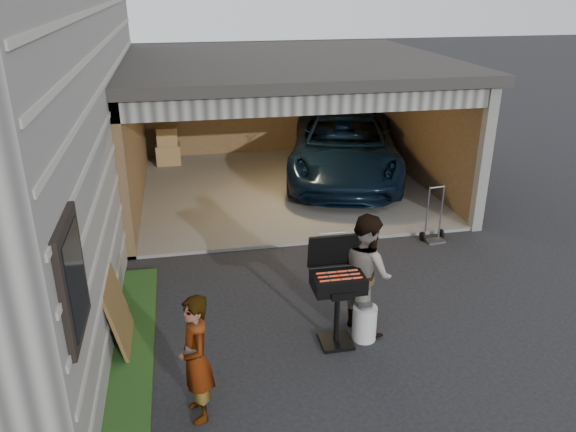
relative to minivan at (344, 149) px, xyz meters
name	(u,v)px	position (x,y,z in m)	size (l,w,h in m)	color
ground	(322,373)	(-2.28, -6.90, -0.73)	(80.00, 80.00, 0.00)	black
garage	(281,104)	(-1.52, -0.11, 1.14)	(6.80, 6.30, 2.90)	#605E59
minivan	(344,149)	(0.00, 0.00, 0.00)	(2.43, 5.27, 1.47)	black
woman	(196,359)	(-3.76, -7.32, 0.00)	(0.53, 0.35, 1.47)	#A8B4D3
man	(366,272)	(-1.48, -6.02, 0.09)	(0.80, 0.63, 1.65)	#4E2B1E
bbq_grill	(337,285)	(-1.95, -6.31, 0.12)	(0.65, 0.57, 1.44)	black
propane_tank	(364,323)	(-1.56, -6.32, -0.49)	(0.32, 0.32, 0.48)	silver
plywood_panel	(118,311)	(-4.68, -5.86, -0.22)	(0.04, 0.94, 1.05)	#523D1C
hand_truck	(434,230)	(0.62, -3.66, -0.53)	(0.44, 0.35, 1.04)	gray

